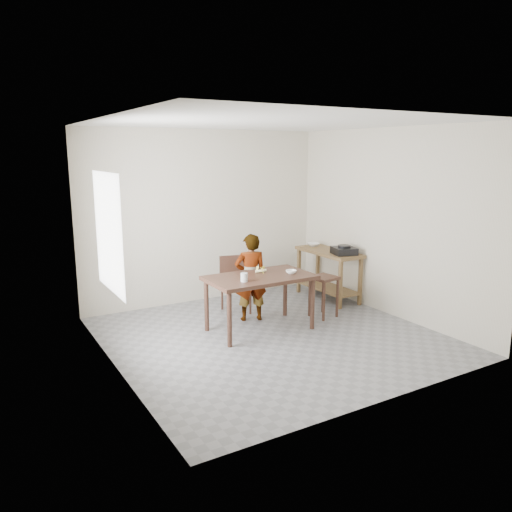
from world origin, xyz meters
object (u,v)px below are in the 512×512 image
prep_counter (328,275)px  dining_chair (236,285)px  stool (323,296)px  dining_table (260,303)px  child (251,277)px

prep_counter → dining_chair: 1.63m
stool → dining_table: bearing=-179.7°
stool → child: bearing=157.1°
dining_table → stool: dining_table is taller
child → dining_chair: bearing=-71.2°
prep_counter → stool: size_ratio=1.99×
dining_table → stool: 1.08m
prep_counter → dining_table: bearing=-157.9°
dining_chair → dining_table: bearing=-83.3°
stool → prep_counter: bearing=47.4°
prep_counter → child: bearing=-170.2°
dining_table → child: 0.50m
dining_table → prep_counter: bearing=22.1°
child → dining_chair: 0.47m
dining_table → dining_chair: bearing=83.8°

